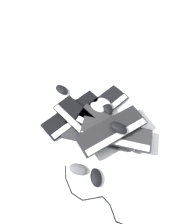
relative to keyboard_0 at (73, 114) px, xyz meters
The scene contains 17 objects.
ground_plane 0.19m from the keyboard_0, 156.13° to the right, with size 3.20×3.20×0.00m, color silver.
keyboard_0 is the anchor object (origin of this frame).
keyboard_1 0.22m from the keyboard_0, 152.15° to the left, with size 0.45×0.17×0.03m.
keyboard_2 0.19m from the keyboard_0, 150.60° to the right, with size 0.36×0.45×0.03m.
keyboard_3 0.27m from the keyboard_0, 169.36° to the left, with size 0.46×0.26×0.03m.
keyboard_4 0.10m from the keyboard_0, 145.92° to the left, with size 0.45×0.36×0.03m.
keyboard_5 0.33m from the keyboard_0, 161.58° to the left, with size 0.44×0.16×0.03m.
keyboard_6 0.31m from the keyboard_0, 160.74° to the left, with size 0.41×0.42×0.03m.
mouse_0 0.45m from the keyboard_0, 161.85° to the right, with size 0.11×0.07×0.04m, color #B7B7BC.
mouse_1 0.38m from the keyboard_0, 111.43° to the left, with size 0.11×0.07×0.04m, color #4C4C51.
mouse_2 0.17m from the keyboard_0, 154.60° to the right, with size 0.11×0.07×0.04m, color #B7B7BC.
mouse_3 0.36m from the keyboard_0, 164.35° to the left, with size 0.11×0.07×0.04m, color black.
mouse_4 0.23m from the keyboard_0, 51.18° to the right, with size 0.11×0.07×0.04m, color black.
mouse_5 0.23m from the keyboard_0, 147.13° to the right, with size 0.11×0.07×0.04m, color #B7B7BC.
mouse_6 0.24m from the keyboard_0, 158.15° to the right, with size 0.11×0.07×0.04m, color black.
mouse_7 0.46m from the keyboard_0, 124.08° to the left, with size 0.11×0.07×0.04m, color black.
cable_0 0.66m from the keyboard_0, 121.86° to the left, with size 0.51×0.50×0.01m.
Camera 1 is at (-0.12, 0.74, 1.20)m, focal length 32.00 mm.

